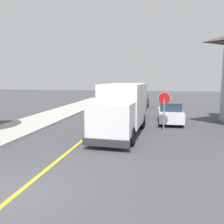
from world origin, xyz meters
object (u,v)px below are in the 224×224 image
at_px(parked_car_near, 135,108).
at_px(stop_sign, 164,104).
at_px(parked_van_across, 170,113).
at_px(box_truck, 122,107).
at_px(parked_car_mid, 141,101).

distance_m(parked_car_near, stop_sign, 6.30).
xyz_separation_m(parked_van_across, stop_sign, (-0.55, -3.25, 1.06)).
distance_m(box_truck, parked_van_across, 5.56).
bearing_deg(stop_sign, box_truck, -155.53).
bearing_deg(parked_car_mid, box_truck, -90.49).
height_order(box_truck, parked_car_near, box_truck).
relative_size(box_truck, parked_car_mid, 1.65).
bearing_deg(parked_car_near, stop_sign, -65.91).
height_order(parked_van_across, stop_sign, stop_sign).
bearing_deg(parked_car_mid, parked_van_across, -72.61).
bearing_deg(parked_car_near, parked_van_across, -38.12).
bearing_deg(parked_van_across, parked_car_near, 141.88).
distance_m(box_truck, stop_sign, 2.90).
relative_size(box_truck, parked_van_across, 1.64).
height_order(box_truck, parked_van_across, box_truck).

